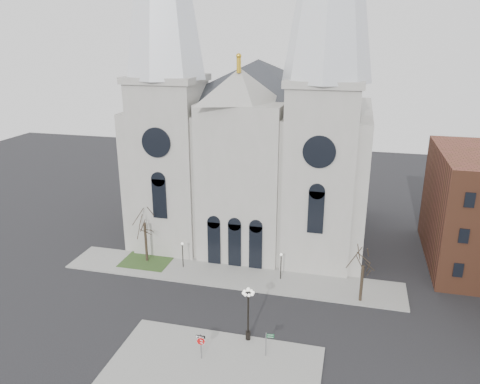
% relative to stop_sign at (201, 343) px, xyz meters
% --- Properties ---
extents(ground, '(160.00, 160.00, 0.00)m').
position_rel_stop_sign_xyz_m(ground, '(-1.65, 4.17, -1.72)').
color(ground, black).
rests_on(ground, ground).
extents(sidewalk_near, '(18.00, 10.00, 0.14)m').
position_rel_stop_sign_xyz_m(sidewalk_near, '(1.35, -0.83, -1.65)').
color(sidewalk_near, gray).
rests_on(sidewalk_near, ground).
extents(sidewalk_far, '(40.00, 6.00, 0.14)m').
position_rel_stop_sign_xyz_m(sidewalk_far, '(-1.65, 15.17, -1.65)').
color(sidewalk_far, gray).
rests_on(sidewalk_far, ground).
extents(grass_patch, '(6.00, 5.00, 0.18)m').
position_rel_stop_sign_xyz_m(grass_patch, '(-12.65, 16.17, -1.63)').
color(grass_patch, '#2B451D').
rests_on(grass_patch, ground).
extents(cathedral, '(33.00, 26.66, 54.00)m').
position_rel_stop_sign_xyz_m(cathedral, '(-1.65, 27.03, 16.76)').
color(cathedral, '#A19F96').
rests_on(cathedral, ground).
extents(tree_left, '(3.20, 3.20, 7.50)m').
position_rel_stop_sign_xyz_m(tree_left, '(-12.65, 16.17, 3.87)').
color(tree_left, black).
rests_on(tree_left, ground).
extents(tree_right, '(3.20, 3.20, 6.00)m').
position_rel_stop_sign_xyz_m(tree_right, '(13.35, 13.17, 2.75)').
color(tree_right, black).
rests_on(tree_right, ground).
extents(ped_lamp_left, '(0.32, 0.32, 3.26)m').
position_rel_stop_sign_xyz_m(ped_lamp_left, '(-7.65, 15.67, 0.61)').
color(ped_lamp_left, black).
rests_on(ped_lamp_left, sidewalk_far).
extents(ped_lamp_right, '(0.32, 0.32, 3.26)m').
position_rel_stop_sign_xyz_m(ped_lamp_right, '(4.35, 15.67, 0.61)').
color(ped_lamp_right, black).
rests_on(ped_lamp_right, sidewalk_far).
extents(stop_sign, '(0.77, 0.23, 2.18)m').
position_rel_stop_sign_xyz_m(stop_sign, '(0.00, 0.00, 0.00)').
color(stop_sign, slate).
rests_on(stop_sign, sidewalk_near).
extents(globe_lamp, '(1.50, 1.50, 5.42)m').
position_rel_stop_sign_xyz_m(globe_lamp, '(3.30, 3.67, 1.83)').
color(globe_lamp, black).
rests_on(globe_lamp, sidewalk_near).
extents(one_way_sign, '(0.86, 0.08, 1.95)m').
position_rel_stop_sign_xyz_m(one_way_sign, '(-0.28, 0.68, -0.24)').
color(one_way_sign, slate).
rests_on(one_way_sign, sidewalk_near).
extents(street_name_sign, '(0.74, 0.17, 2.32)m').
position_rel_stop_sign_xyz_m(street_name_sign, '(5.43, 1.79, -0.21)').
color(street_name_sign, slate).
rests_on(street_name_sign, sidewalk_near).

